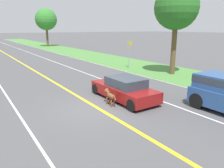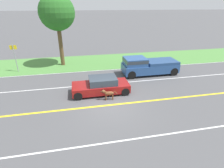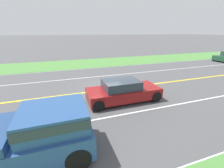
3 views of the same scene
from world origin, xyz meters
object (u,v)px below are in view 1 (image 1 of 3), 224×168
object	(u,v)px
roadside_tree_right_far	(46,19)
dog	(110,95)
ego_car	(124,89)
street_sign	(129,51)
roadside_tree_right_near	(176,8)

from	to	relation	value
roadside_tree_right_far	dog	bearing A→B (deg)	-103.29
ego_car	street_sign	xyz separation A→B (m)	(6.30, 7.65, 1.11)
roadside_tree_right_near	dog	bearing A→B (deg)	-157.90
roadside_tree_right_near	roadside_tree_right_far	xyz separation A→B (m)	(0.46, 35.79, 0.24)
dog	roadside_tree_right_far	distance (m)	40.80
roadside_tree_right_far	street_sign	size ratio (longest dim) A/B	2.94
dog	roadside_tree_right_near	distance (m)	10.76
ego_car	roadside_tree_right_near	world-z (taller)	roadside_tree_right_near
ego_car	roadside_tree_right_far	distance (m)	40.23
ego_car	dog	size ratio (longest dim) A/B	3.52
dog	roadside_tree_right_near	world-z (taller)	roadside_tree_right_near
ego_car	roadside_tree_right_far	bearing A→B (deg)	78.27
ego_car	roadside_tree_right_far	world-z (taller)	roadside_tree_right_far
dog	roadside_tree_right_near	size ratio (longest dim) A/B	0.17
ego_car	roadside_tree_right_far	xyz separation A→B (m)	(8.11, 39.07, 5.14)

